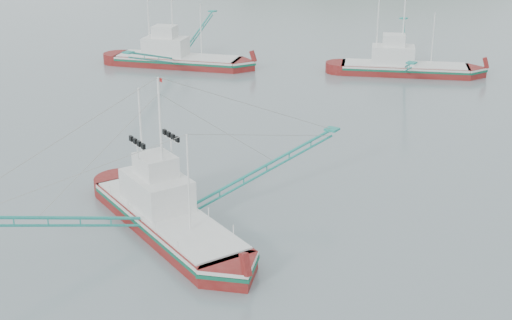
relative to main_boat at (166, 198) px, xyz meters
The scene contains 4 objects.
ground 3.24m from the main_boat, ahead, with size 1200.00×1200.00×0.00m, color slate.
main_boat is the anchor object (origin of this frame).
bg_boat_far 45.78m from the main_boat, 94.64° to the left, with size 14.55×24.51×10.46m.
bg_boat_left 44.18m from the main_boat, 129.02° to the left, with size 15.49×26.33×11.00m.
Camera 1 is at (24.19, -30.08, 19.61)m, focal length 50.00 mm.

